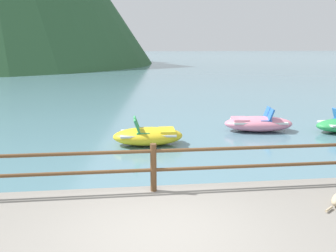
# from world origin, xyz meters

# --- Properties ---
(ground_plane) EXTENTS (200.00, 200.00, 0.00)m
(ground_plane) POSITION_xyz_m (0.00, 40.00, 0.00)
(ground_plane) COLOR slate
(dock_railing) EXTENTS (23.92, 0.12, 0.95)m
(dock_railing) POSITION_xyz_m (0.00, 1.55, 0.99)
(dock_railing) COLOR brown
(dock_railing) RESTS_ON promenade_dock
(pedal_boat_1) EXTENTS (2.26, 1.19, 0.89)m
(pedal_boat_1) POSITION_xyz_m (0.20, 6.30, 0.30)
(pedal_boat_1) COLOR yellow
(pedal_boat_1) RESTS_ON ground
(pedal_boat_2) EXTENTS (2.63, 1.40, 0.88)m
(pedal_boat_2) POSITION_xyz_m (4.39, 7.72, 0.29)
(pedal_boat_2) COLOR pink
(pedal_boat_2) RESTS_ON ground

